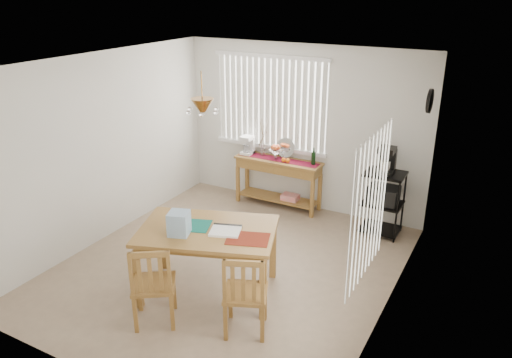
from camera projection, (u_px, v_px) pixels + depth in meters
The scene contains 10 objects.
ground at pixel (229, 267), 6.46m from camera, with size 4.00×4.50×0.01m, color gray.
room_shell at pixel (227, 141), 5.85m from camera, with size 4.20×4.70×2.70m.
sideboard at pixel (279, 171), 8.02m from camera, with size 1.42×0.40×0.80m.
sideboard_items at pixel (266, 149), 8.02m from camera, with size 1.35×0.33×0.61m.
wire_cart at pixel (383, 197), 7.13m from camera, with size 0.55×0.44×0.94m.
cart_items at pixel (387, 161), 6.94m from camera, with size 0.22×0.27×0.39m.
dining_table at pixel (208, 236), 5.68m from camera, with size 1.78×1.45×0.82m.
table_items at pixel (191, 225), 5.51m from camera, with size 1.29×0.63×0.26m.
chair_left at pixel (153, 285), 5.23m from camera, with size 0.61×0.61×0.95m.
chair_right at pixel (245, 294), 5.08m from camera, with size 0.58×0.58×0.95m.
Camera 1 is at (2.98, -4.75, 3.42)m, focal length 35.00 mm.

